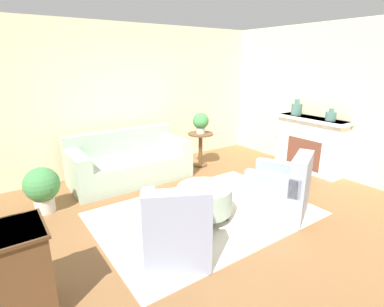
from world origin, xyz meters
name	(u,v)px	position (x,y,z in m)	size (l,w,h in m)	color
ground_plane	(205,214)	(0.00, 0.00, 0.00)	(16.00, 16.00, 0.00)	brown
wall_back	(128,99)	(0.00, 2.56, 1.40)	(9.00, 0.12, 2.80)	beige
wall_right	(336,101)	(3.04, 0.00, 1.40)	(0.12, 9.96, 2.80)	beige
rug	(205,214)	(0.00, 0.00, 0.01)	(3.02, 2.10, 0.01)	beige
couch	(129,163)	(-0.34, 1.86, 0.32)	(2.10, 0.99, 0.88)	#9EB29E
armchair_left	(175,230)	(-0.88, -0.60, 0.36)	(0.97, 1.01, 0.91)	#8E99B2
armchair_right	(281,191)	(0.88, -0.60, 0.36)	(0.97, 1.01, 0.91)	#8E99B2
ottoman_table	(204,199)	(-0.10, -0.10, 0.31)	(0.76, 0.76, 0.47)	#9EB29E
side_table	(201,144)	(1.18, 1.72, 0.47)	(0.52, 0.52, 0.70)	brown
fireplace	(310,143)	(2.80, 0.28, 0.56)	(0.44, 1.45, 1.07)	white
vase_mantel_near	(297,109)	(2.78, 0.65, 1.20)	(0.21, 0.21, 0.32)	#477066
vase_mantel_far	(331,116)	(2.78, -0.09, 1.16)	(0.18, 0.18, 0.23)	#477066
potted_plant_on_side_table	(201,122)	(1.18, 1.72, 0.94)	(0.33, 0.33, 0.42)	beige
potted_plant_floor	(42,187)	(-1.87, 1.41, 0.39)	(0.50, 0.50, 0.68)	beige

